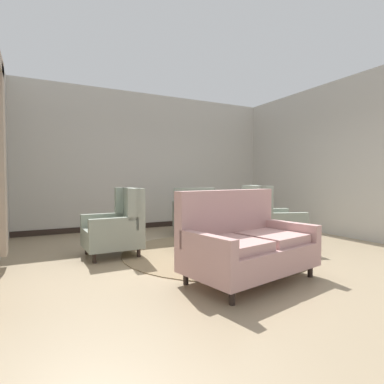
% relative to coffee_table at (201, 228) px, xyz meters
% --- Properties ---
extents(ground, '(9.11, 9.11, 0.00)m').
position_rel_coffee_table_xyz_m(ground, '(0.11, -0.58, -0.35)').
color(ground, '#9E896B').
extents(wall_back, '(6.27, 0.08, 3.20)m').
position_rel_coffee_table_xyz_m(wall_back, '(0.11, 2.68, 1.25)').
color(wall_back, '#BCB7AD').
rests_on(wall_back, ground).
extents(wall_right, '(0.08, 4.56, 3.20)m').
position_rel_coffee_table_xyz_m(wall_right, '(3.17, 0.40, 1.25)').
color(wall_right, '#BCB7AD').
rests_on(wall_right, ground).
extents(baseboard_back, '(6.11, 0.03, 0.12)m').
position_rel_coffee_table_xyz_m(baseboard_back, '(0.11, 2.62, -0.29)').
color(baseboard_back, black).
rests_on(baseboard_back, ground).
extents(area_rug, '(2.95, 2.95, 0.01)m').
position_rel_coffee_table_xyz_m(area_rug, '(0.11, -0.28, -0.35)').
color(area_rug, '#847051').
rests_on(area_rug, ground).
extents(coffee_table, '(0.78, 0.78, 0.45)m').
position_rel_coffee_table_xyz_m(coffee_table, '(0.00, 0.00, 0.00)').
color(coffee_table, black).
rests_on(coffee_table, ground).
extents(porcelain_vase, '(0.19, 0.19, 0.38)m').
position_rel_coffee_table_xyz_m(porcelain_vase, '(-0.01, -0.01, 0.25)').
color(porcelain_vase, brown).
rests_on(porcelain_vase, coffee_table).
extents(settee, '(1.66, 1.15, 1.03)m').
position_rel_coffee_table_xyz_m(settee, '(-0.26, -1.57, 0.06)').
color(settee, tan).
rests_on(settee, ground).
extents(armchair_beside_settee, '(1.07, 1.05, 1.06)m').
position_rel_coffee_table_xyz_m(armchair_beside_settee, '(1.06, -0.42, 0.09)').
color(armchair_beside_settee, gray).
rests_on(armchair_beside_settee, ground).
extents(armchair_near_window, '(0.82, 0.77, 1.03)m').
position_rel_coffee_table_xyz_m(armchair_near_window, '(-1.32, 0.24, 0.08)').
color(armchair_near_window, gray).
rests_on(armchair_near_window, ground).
extents(armchair_foreground_right, '(1.05, 1.06, 0.99)m').
position_rel_coffee_table_xyz_m(armchair_foreground_right, '(0.50, 1.27, 0.08)').
color(armchair_foreground_right, gray).
rests_on(armchair_foreground_right, ground).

